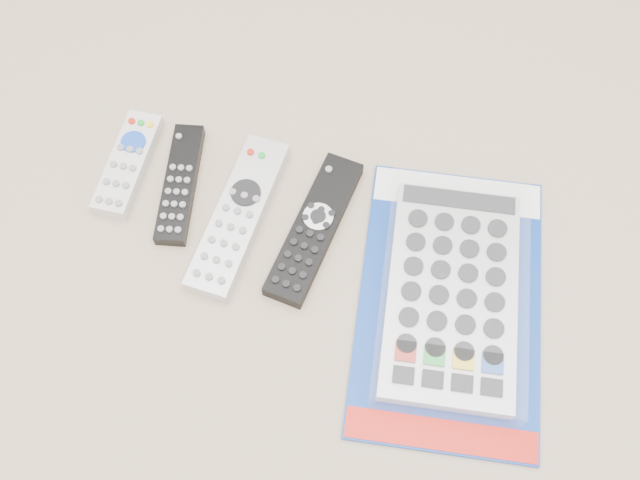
% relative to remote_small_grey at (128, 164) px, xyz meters
% --- Properties ---
extents(remote_small_grey, '(0.05, 0.15, 0.02)m').
position_rel_remote_small_grey_xyz_m(remote_small_grey, '(0.00, 0.00, 0.00)').
color(remote_small_grey, silver).
rests_on(remote_small_grey, ground).
extents(remote_slim_black, '(0.07, 0.17, 0.02)m').
position_rel_remote_small_grey_xyz_m(remote_slim_black, '(0.07, -0.01, -0.00)').
color(remote_slim_black, black).
rests_on(remote_slim_black, ground).
extents(remote_silver_dvd, '(0.07, 0.22, 0.03)m').
position_rel_remote_small_grey_xyz_m(remote_silver_dvd, '(0.16, -0.04, 0.00)').
color(remote_silver_dvd, '#BCBCC1').
rests_on(remote_silver_dvd, ground).
extents(remote_large_black, '(0.08, 0.21, 0.02)m').
position_rel_remote_small_grey_xyz_m(remote_large_black, '(0.26, -0.03, -0.00)').
color(remote_large_black, black).
rests_on(remote_large_black, ground).
extents(jumbo_remote_packaged, '(0.25, 0.37, 0.05)m').
position_rel_remote_small_grey_xyz_m(jumbo_remote_packaged, '(0.43, -0.07, 0.01)').
color(jumbo_remote_packaged, navy).
rests_on(jumbo_remote_packaged, ground).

